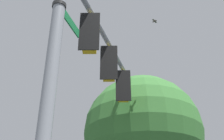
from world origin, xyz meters
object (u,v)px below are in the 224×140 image
Objects in this scene: traffic_light_nearest_pole at (90,35)px; street_name_sign at (65,14)px; bird_flying at (155,21)px; traffic_light_mid_outer at (123,87)px; traffic_light_mid_inner at (109,65)px.

traffic_light_nearest_pole reaches higher than street_name_sign.
bird_flying is (2.23, 2.63, 2.63)m from traffic_light_nearest_pole.
traffic_light_mid_outer is at bearing 73.24° from traffic_light_nearest_pole.
street_name_sign is (-0.42, -1.42, -0.49)m from traffic_light_nearest_pole.
traffic_light_mid_inner and traffic_light_mid_outer have the same top height.
traffic_light_mid_outer is 4.81m from street_name_sign.
traffic_light_mid_inner is 3.33m from bird_flying.
traffic_light_nearest_pole is 1.56m from street_name_sign.
traffic_light_mid_outer is 1.15× the size of street_name_sign.
traffic_light_mid_inner is 1.65m from traffic_light_mid_outer.
bird_flying reaches higher than traffic_light_nearest_pole.
traffic_light_nearest_pole is at bearing -106.76° from traffic_light_mid_outer.
traffic_light_mid_inner is 1.00× the size of traffic_light_mid_outer.
traffic_light_nearest_pole is 1.00× the size of traffic_light_mid_inner.
traffic_light_mid_inner is at bearing -106.76° from traffic_light_mid_outer.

